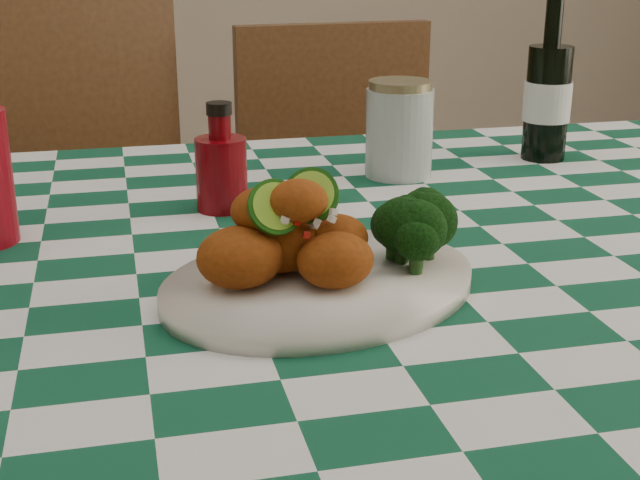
{
  "coord_description": "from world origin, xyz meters",
  "views": [
    {
      "loc": [
        -0.22,
        -0.95,
        1.13
      ],
      "look_at": [
        -0.03,
        -0.16,
        0.84
      ],
      "focal_mm": 50.0,
      "sensor_mm": 36.0,
      "label": 1
    }
  ],
  "objects": [
    {
      "name": "plate",
      "position": [
        -0.03,
        -0.16,
        0.8
      ],
      "size": [
        0.4,
        0.36,
        0.02
      ],
      "primitive_type": null,
      "rotation": [
        0.0,
        0.0,
        0.4
      ],
      "color": "silver",
      "rests_on": "dining_table"
    },
    {
      "name": "fried_chicken_pile",
      "position": [
        -0.05,
        -0.16,
        0.85
      ],
      "size": [
        0.15,
        0.11,
        0.1
      ],
      "primitive_type": null,
      "color": "#943B0E",
      "rests_on": "plate"
    },
    {
      "name": "broccoli_side",
      "position": [
        0.07,
        -0.15,
        0.84
      ],
      "size": [
        0.09,
        0.09,
        0.07
      ],
      "primitive_type": null,
      "color": "black",
      "rests_on": "plate"
    },
    {
      "name": "ketchup_bottle",
      "position": [
        -0.09,
        0.14,
        0.85
      ],
      "size": [
        0.08,
        0.08,
        0.14
      ],
      "primitive_type": null,
      "rotation": [
        0.0,
        0.0,
        0.24
      ],
      "color": "#66050A",
      "rests_on": "dining_table"
    },
    {
      "name": "mason_jar",
      "position": [
        0.18,
        0.25,
        0.85
      ],
      "size": [
        0.12,
        0.12,
        0.14
      ],
      "primitive_type": null,
      "rotation": [
        0.0,
        0.0,
        -0.36
      ],
      "color": "#B2BCBA",
      "rests_on": "dining_table"
    },
    {
      "name": "beer_bottle",
      "position": [
        0.43,
        0.29,
        0.91
      ],
      "size": [
        0.1,
        0.1,
        0.24
      ],
      "primitive_type": null,
      "rotation": [
        0.0,
        0.0,
        -0.42
      ],
      "color": "black",
      "rests_on": "dining_table"
    },
    {
      "name": "wooden_chair_left",
      "position": [
        -0.22,
        0.68,
        0.51
      ],
      "size": [
        0.62,
        0.63,
        1.02
      ],
      "primitive_type": null,
      "rotation": [
        0.0,
        0.0,
        0.41
      ],
      "color": "#472814",
      "rests_on": "ground"
    },
    {
      "name": "wooden_chair_right",
      "position": [
        0.26,
        0.73,
        0.47
      ],
      "size": [
        0.45,
        0.47,
        0.94
      ],
      "primitive_type": null,
      "rotation": [
        0.0,
        0.0,
        0.05
      ],
      "color": "#472814",
      "rests_on": "ground"
    }
  ]
}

